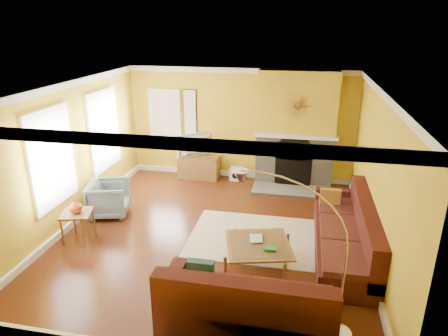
% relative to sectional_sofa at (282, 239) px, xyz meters
% --- Properties ---
extents(floor, '(5.50, 6.00, 0.02)m').
position_rel_sectional_sofa_xyz_m(floor, '(-1.30, 0.74, -0.46)').
color(floor, '#602B14').
rests_on(floor, ground).
extents(ceiling, '(5.50, 6.00, 0.02)m').
position_rel_sectional_sofa_xyz_m(ceiling, '(-1.30, 0.74, 2.26)').
color(ceiling, white).
rests_on(ceiling, ground).
extents(wall_back, '(5.50, 0.02, 2.70)m').
position_rel_sectional_sofa_xyz_m(wall_back, '(-1.30, 3.75, 0.90)').
color(wall_back, gold).
rests_on(wall_back, ground).
extents(wall_front, '(5.50, 0.02, 2.70)m').
position_rel_sectional_sofa_xyz_m(wall_front, '(-1.30, -2.27, 0.90)').
color(wall_front, gold).
rests_on(wall_front, ground).
extents(wall_left, '(0.02, 6.00, 2.70)m').
position_rel_sectional_sofa_xyz_m(wall_left, '(-4.06, 0.74, 0.90)').
color(wall_left, gold).
rests_on(wall_left, ground).
extents(wall_right, '(0.02, 6.00, 2.70)m').
position_rel_sectional_sofa_xyz_m(wall_right, '(1.46, 0.74, 0.90)').
color(wall_right, gold).
rests_on(wall_right, ground).
extents(baseboard, '(5.50, 6.00, 0.12)m').
position_rel_sectional_sofa_xyz_m(baseboard, '(-1.30, 0.74, -0.39)').
color(baseboard, white).
rests_on(baseboard, floor).
extents(crown_molding, '(5.50, 6.00, 0.12)m').
position_rel_sectional_sofa_xyz_m(crown_molding, '(-1.30, 0.74, 2.19)').
color(crown_molding, white).
rests_on(crown_molding, ceiling).
extents(window_left_near, '(0.06, 1.22, 1.72)m').
position_rel_sectional_sofa_xyz_m(window_left_near, '(-4.02, 2.04, 1.05)').
color(window_left_near, white).
rests_on(window_left_near, wall_left).
extents(window_left_far, '(0.06, 1.22, 1.72)m').
position_rel_sectional_sofa_xyz_m(window_left_far, '(-4.02, 0.14, 1.05)').
color(window_left_far, white).
rests_on(window_left_far, wall_left).
extents(window_back, '(0.82, 0.06, 1.22)m').
position_rel_sectional_sofa_xyz_m(window_back, '(-3.20, 3.70, 1.10)').
color(window_back, white).
rests_on(window_back, wall_back).
extents(wall_art, '(0.34, 0.04, 1.14)m').
position_rel_sectional_sofa_xyz_m(wall_art, '(-2.55, 3.71, 1.15)').
color(wall_art, white).
rests_on(wall_art, wall_back).
extents(fireplace, '(1.80, 0.40, 2.70)m').
position_rel_sectional_sofa_xyz_m(fireplace, '(0.05, 3.54, 0.90)').
color(fireplace, gray).
rests_on(fireplace, floor).
extents(mantel, '(1.92, 0.22, 0.08)m').
position_rel_sectional_sofa_xyz_m(mantel, '(0.05, 3.30, 0.80)').
color(mantel, white).
rests_on(mantel, fireplace).
extents(hearth, '(1.80, 0.70, 0.06)m').
position_rel_sectional_sofa_xyz_m(hearth, '(0.05, 2.99, -0.42)').
color(hearth, gray).
rests_on(hearth, floor).
extents(sunburst, '(0.70, 0.04, 0.70)m').
position_rel_sectional_sofa_xyz_m(sunburst, '(0.05, 3.31, 1.50)').
color(sunburst, olive).
rests_on(sunburst, fireplace).
extents(rug, '(2.40, 1.80, 0.02)m').
position_rel_sectional_sofa_xyz_m(rug, '(-0.49, 0.73, -0.44)').
color(rug, beige).
rests_on(rug, floor).
extents(sectional_sofa, '(2.90, 3.92, 0.90)m').
position_rel_sectional_sofa_xyz_m(sectional_sofa, '(0.00, 0.00, 0.00)').
color(sectional_sofa, '#471916').
rests_on(sectional_sofa, floor).
extents(coffee_table, '(1.22, 1.22, 0.40)m').
position_rel_sectional_sofa_xyz_m(coffee_table, '(-0.37, -0.11, -0.25)').
color(coffee_table, white).
rests_on(coffee_table, floor).
extents(media_console, '(1.00, 0.45, 0.55)m').
position_rel_sectional_sofa_xyz_m(media_console, '(-2.29, 3.44, -0.17)').
color(media_console, olive).
rests_on(media_console, floor).
extents(tv, '(0.87, 0.77, 0.59)m').
position_rel_sectional_sofa_xyz_m(tv, '(-2.29, 3.44, 0.39)').
color(tv, black).
rests_on(tv, media_console).
extents(subwoofer, '(0.30, 0.30, 0.30)m').
position_rel_sectional_sofa_xyz_m(subwoofer, '(-1.34, 3.51, -0.30)').
color(subwoofer, white).
rests_on(subwoofer, floor).
extents(armchair, '(0.95, 0.93, 0.71)m').
position_rel_sectional_sofa_xyz_m(armchair, '(-3.54, 1.08, -0.10)').
color(armchair, slate).
rests_on(armchair, floor).
extents(side_table, '(0.61, 0.61, 0.55)m').
position_rel_sectional_sofa_xyz_m(side_table, '(-3.61, 0.04, -0.17)').
color(side_table, olive).
rests_on(side_table, floor).
extents(vase, '(0.29, 0.29, 0.25)m').
position_rel_sectional_sofa_xyz_m(vase, '(-3.61, 0.04, 0.22)').
color(vase, '#D8591E').
rests_on(vase, side_table).
extents(book, '(0.24, 0.30, 0.03)m').
position_rel_sectional_sofa_xyz_m(book, '(-0.52, -0.01, -0.04)').
color(book, white).
rests_on(book, coffee_table).
extents(arc_lamp, '(1.35, 0.36, 2.12)m').
position_rel_sectional_sofa_xyz_m(arc_lamp, '(0.22, -1.47, 0.61)').
color(arc_lamp, silver).
rests_on(arc_lamp, floor).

